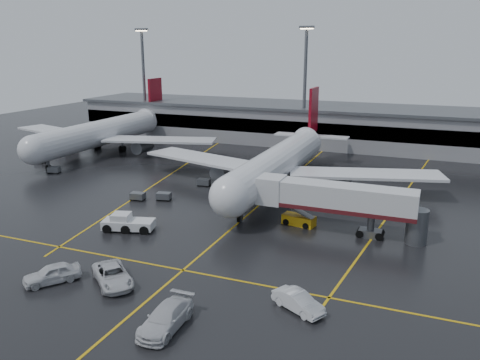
% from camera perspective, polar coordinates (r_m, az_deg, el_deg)
% --- Properties ---
extents(ground, '(220.00, 220.00, 0.00)m').
position_cam_1_polar(ground, '(68.45, 2.18, -2.99)').
color(ground, black).
rests_on(ground, ground).
extents(apron_line_centre, '(0.25, 90.00, 0.02)m').
position_cam_1_polar(apron_line_centre, '(68.45, 2.18, -2.98)').
color(apron_line_centre, gold).
rests_on(apron_line_centre, ground).
extents(apron_line_stop, '(60.00, 0.25, 0.02)m').
position_cam_1_polar(apron_line_stop, '(49.80, -6.65, -10.37)').
color(apron_line_stop, gold).
rests_on(apron_line_stop, ground).
extents(apron_line_left, '(9.99, 69.35, 0.02)m').
position_cam_1_polar(apron_line_left, '(85.37, -8.19, 0.60)').
color(apron_line_left, gold).
rests_on(apron_line_left, ground).
extents(apron_line_right, '(7.57, 69.64, 0.02)m').
position_cam_1_polar(apron_line_right, '(74.42, 18.05, -2.23)').
color(apron_line_right, gold).
rests_on(apron_line_right, ground).
extents(terminal, '(122.00, 19.00, 8.60)m').
position_cam_1_polar(terminal, '(112.58, 10.63, 6.31)').
color(terminal, gray).
rests_on(terminal, ground).
extents(light_mast_left, '(3.00, 1.20, 25.45)m').
position_cam_1_polar(light_mast_left, '(123.19, -11.13, 11.81)').
color(light_mast_left, '#595B60').
rests_on(light_mast_left, ground).
extents(light_mast_mid, '(3.00, 1.20, 25.45)m').
position_cam_1_polar(light_mast_mid, '(106.84, 7.56, 11.45)').
color(light_mast_mid, '#595B60').
rests_on(light_mast_mid, ground).
extents(main_airliner, '(48.80, 45.60, 14.10)m').
position_cam_1_polar(main_airliner, '(76.17, 4.71, 2.16)').
color(main_airliner, silver).
rests_on(main_airliner, ground).
extents(second_airliner, '(48.80, 45.60, 14.10)m').
position_cam_1_polar(second_airliner, '(106.11, -15.45, 5.42)').
color(second_airliner, silver).
rests_on(second_airliner, ground).
extents(jet_bridge, '(19.90, 3.40, 6.05)m').
position_cam_1_polar(jet_bridge, '(58.75, 11.14, -2.38)').
color(jet_bridge, silver).
rests_on(jet_bridge, ground).
extents(pushback_tractor, '(6.54, 4.05, 2.18)m').
position_cam_1_polar(pushback_tractor, '(60.76, -12.99, -4.94)').
color(pushback_tractor, silver).
rests_on(pushback_tractor, ground).
extents(belt_loader, '(4.30, 2.55, 2.57)m').
position_cam_1_polar(belt_loader, '(61.48, 6.86, -4.63)').
color(belt_loader, '#E8A810').
rests_on(belt_loader, ground).
extents(service_van_a, '(6.53, 6.16, 1.71)m').
position_cam_1_polar(service_van_a, '(48.02, -14.59, -10.69)').
color(service_van_a, silver).
rests_on(service_van_a, ground).
extents(service_van_b, '(2.68, 6.28, 1.80)m').
position_cam_1_polar(service_van_b, '(40.40, -8.63, -15.56)').
color(service_van_b, silver).
rests_on(service_van_b, ground).
extents(service_van_c, '(5.10, 3.81, 1.61)m').
position_cam_1_polar(service_van_c, '(42.66, 6.79, -13.85)').
color(service_van_c, silver).
rests_on(service_van_c, ground).
extents(service_van_d, '(4.79, 5.43, 1.77)m').
position_cam_1_polar(service_van_d, '(50.02, -21.01, -10.12)').
color(service_van_d, silver).
rests_on(service_van_d, ground).
extents(baggage_cart_a, '(2.22, 1.67, 1.12)m').
position_cam_1_polar(baggage_cart_a, '(71.45, -8.85, -1.84)').
color(baggage_cart_a, '#595B60').
rests_on(baggage_cart_a, ground).
extents(baggage_cart_b, '(2.15, 1.54, 1.12)m').
position_cam_1_polar(baggage_cart_b, '(72.14, -11.81, -1.82)').
color(baggage_cart_b, '#595B60').
rests_on(baggage_cart_b, ground).
extents(baggage_cart_c, '(2.15, 1.54, 1.12)m').
position_cam_1_polar(baggage_cart_c, '(77.99, -4.22, -0.23)').
color(baggage_cart_c, '#595B60').
rests_on(baggage_cart_c, ground).
extents(baggage_cart_d, '(2.04, 1.36, 1.12)m').
position_cam_1_polar(baggage_cart_d, '(100.48, -22.24, 2.20)').
color(baggage_cart_d, '#595B60').
rests_on(baggage_cart_d, ground).
extents(baggage_cart_e, '(2.28, 1.80, 1.12)m').
position_cam_1_polar(baggage_cart_e, '(91.61, -20.79, 1.16)').
color(baggage_cart_e, '#595B60').
rests_on(baggage_cart_e, ground).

